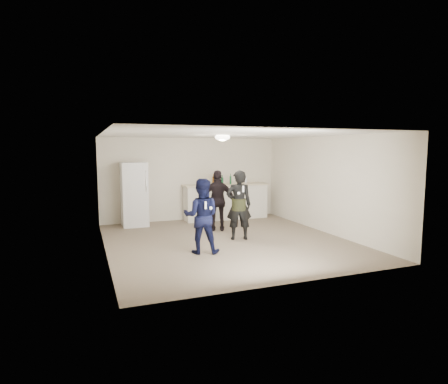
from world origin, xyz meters
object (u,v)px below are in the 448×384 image
object	(u,v)px
man	(201,216)
spectator	(218,201)
counter	(226,202)
shaker	(205,182)
woman	(239,205)
fridge	(134,194)

from	to	relation	value
man	spectator	world-z (taller)	spectator
counter	spectator	size ratio (longest dim) A/B	1.61
counter	spectator	bearing A→B (deg)	-118.08
counter	shaker	world-z (taller)	shaker
shaker	spectator	world-z (taller)	spectator
counter	man	size ratio (longest dim) A/B	1.66
woman	spectator	size ratio (longest dim) A/B	1.03
counter	fridge	size ratio (longest dim) A/B	1.44
man	woman	xyz separation A→B (m)	(1.19, 0.81, 0.05)
man	woman	world-z (taller)	woman
counter	spectator	xyz separation A→B (m)	(-0.81, -1.53, 0.28)
shaker	counter	bearing A→B (deg)	5.48
fridge	shaker	world-z (taller)	fridge
woman	spectator	bearing A→B (deg)	-67.90
fridge	spectator	bearing A→B (deg)	-36.22
counter	man	xyz separation A→B (m)	(-1.87, -3.41, 0.26)
woman	spectator	world-z (taller)	woman
fridge	spectator	size ratio (longest dim) A/B	1.11
fridge	man	xyz separation A→B (m)	(0.93, -3.34, -0.12)
fridge	man	distance (m)	3.47
fridge	woman	world-z (taller)	fridge
shaker	spectator	bearing A→B (deg)	-93.70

